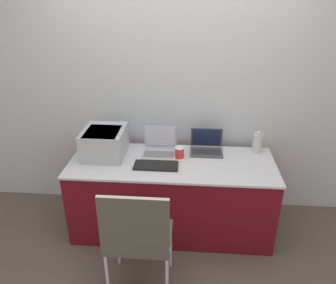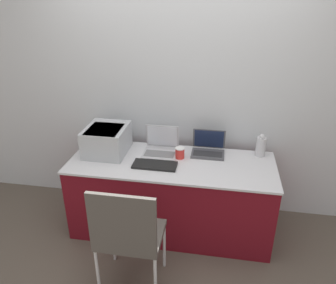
# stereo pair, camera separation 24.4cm
# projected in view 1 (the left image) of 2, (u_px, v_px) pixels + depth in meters

# --- Properties ---
(ground_plane) EXTENTS (14.00, 14.00, 0.00)m
(ground_plane) POSITION_uv_depth(u_px,v_px,m) (169.00, 250.00, 2.98)
(ground_plane) COLOR brown
(wall_back) EXTENTS (8.00, 0.05, 2.60)m
(wall_back) POSITION_uv_depth(u_px,v_px,m) (176.00, 87.00, 3.16)
(wall_back) COLOR silver
(wall_back) RESTS_ON ground_plane
(table) EXTENTS (1.87, 0.71, 0.73)m
(table) POSITION_uv_depth(u_px,v_px,m) (172.00, 195.00, 3.14)
(table) COLOR maroon
(table) RESTS_ON ground_plane
(printer) EXTENTS (0.38, 0.43, 0.26)m
(printer) POSITION_uv_depth(u_px,v_px,m) (104.00, 141.00, 3.04)
(printer) COLOR #B2B7BC
(printer) RESTS_ON table
(laptop_left) EXTENTS (0.32, 0.29, 0.25)m
(laptop_left) POSITION_uv_depth(u_px,v_px,m) (159.00, 148.00, 3.11)
(laptop_left) COLOR #B7B7BC
(laptop_left) RESTS_ON table
(laptop_right) EXTENTS (0.31, 0.24, 0.22)m
(laptop_right) POSITION_uv_depth(u_px,v_px,m) (206.00, 147.00, 3.14)
(laptop_right) COLOR #4C4C51
(laptop_right) RESTS_ON table
(external_keyboard) EXTENTS (0.39, 0.17, 0.02)m
(external_keyboard) POSITION_uv_depth(u_px,v_px,m) (156.00, 166.00, 2.89)
(external_keyboard) COLOR black
(external_keyboard) RESTS_ON table
(coffee_cup) EXTENTS (0.09, 0.09, 0.10)m
(coffee_cup) POSITION_uv_depth(u_px,v_px,m) (179.00, 152.00, 3.03)
(coffee_cup) COLOR red
(coffee_cup) RESTS_ON table
(metal_pitcher) EXTENTS (0.09, 0.09, 0.22)m
(metal_pitcher) POSITION_uv_depth(u_px,v_px,m) (258.00, 142.00, 3.12)
(metal_pitcher) COLOR silver
(metal_pitcher) RESTS_ON table
(chair) EXTENTS (0.48, 0.40, 0.95)m
(chair) POSITION_uv_depth(u_px,v_px,m) (137.00, 234.00, 2.36)
(chair) COLOR #4C4742
(chair) RESTS_ON ground_plane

